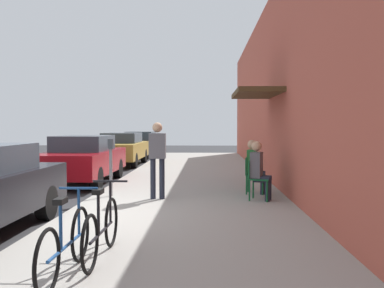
% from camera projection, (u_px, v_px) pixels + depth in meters
% --- Properties ---
extents(ground_plane, '(60.00, 60.00, 0.00)m').
position_uv_depth(ground_plane, '(61.00, 221.00, 7.77)').
color(ground_plane, '#2D2D30').
extents(sidewalk_slab, '(4.50, 32.00, 0.12)m').
position_uv_depth(sidewalk_slab, '(188.00, 200.00, 9.69)').
color(sidewalk_slab, '#9E9B93').
rests_on(sidewalk_slab, ground_plane).
extents(building_facade, '(1.40, 32.00, 5.51)m').
position_uv_depth(building_facade, '(295.00, 81.00, 9.50)').
color(building_facade, '#BC5442').
rests_on(building_facade, ground_plane).
extents(parked_car_1, '(1.80, 4.40, 1.45)m').
position_uv_depth(parked_car_1, '(83.00, 159.00, 12.89)').
color(parked_car_1, maroon).
rests_on(parked_car_1, ground_plane).
extents(parked_car_2, '(1.80, 4.40, 1.43)m').
position_uv_depth(parked_car_2, '(122.00, 148.00, 18.81)').
color(parked_car_2, '#A58433').
rests_on(parked_car_2, ground_plane).
extents(parked_car_3, '(1.80, 4.40, 1.42)m').
position_uv_depth(parked_car_3, '(140.00, 144.00, 24.13)').
color(parked_car_3, '#47514C').
rests_on(parked_car_3, ground_plane).
extents(parking_meter, '(0.12, 0.10, 1.32)m').
position_uv_depth(parking_meter, '(111.00, 163.00, 9.81)').
color(parking_meter, slate).
rests_on(parking_meter, sidewalk_slab).
extents(bicycle_0, '(0.46, 1.71, 0.90)m').
position_uv_depth(bicycle_0, '(66.00, 244.00, 4.55)').
color(bicycle_0, black).
rests_on(bicycle_0, sidewalk_slab).
extents(bicycle_1, '(0.46, 1.71, 0.90)m').
position_uv_depth(bicycle_1, '(102.00, 229.00, 5.19)').
color(bicycle_1, black).
rests_on(bicycle_1, sidewalk_slab).
extents(cafe_chair_0, '(0.56, 0.56, 0.87)m').
position_uv_depth(cafe_chair_0, '(256.00, 177.00, 9.29)').
color(cafe_chair_0, '#14592D').
rests_on(cafe_chair_0, sidewalk_slab).
extents(seated_patron_0, '(0.51, 0.46, 1.29)m').
position_uv_depth(seated_patron_0, '(259.00, 168.00, 9.26)').
color(seated_patron_0, '#232838').
rests_on(seated_patron_0, sidewalk_slab).
extents(cafe_chair_1, '(0.52, 0.52, 0.87)m').
position_uv_depth(cafe_chair_1, '(252.00, 173.00, 10.18)').
color(cafe_chair_1, '#14592D').
rests_on(cafe_chair_1, sidewalk_slab).
extents(seated_patron_1, '(0.48, 0.42, 1.29)m').
position_uv_depth(seated_patron_1, '(254.00, 165.00, 10.16)').
color(seated_patron_1, '#232838').
rests_on(seated_patron_1, sidewalk_slab).
extents(pedestrian_standing, '(0.36, 0.22, 1.70)m').
position_uv_depth(pedestrian_standing, '(157.00, 154.00, 9.40)').
color(pedestrian_standing, '#232838').
rests_on(pedestrian_standing, sidewalk_slab).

